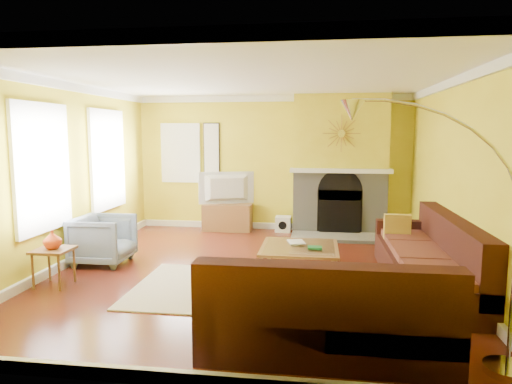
# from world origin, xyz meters

# --- Properties ---
(floor) EXTENTS (5.50, 6.00, 0.02)m
(floor) POSITION_xyz_m (0.00, 0.00, -0.01)
(floor) COLOR maroon
(floor) RESTS_ON ground
(ceiling) EXTENTS (5.50, 6.00, 0.02)m
(ceiling) POSITION_xyz_m (0.00, 0.00, 2.71)
(ceiling) COLOR white
(ceiling) RESTS_ON ground
(wall_back) EXTENTS (5.50, 0.02, 2.70)m
(wall_back) POSITION_xyz_m (0.00, 3.01, 1.35)
(wall_back) COLOR yellow
(wall_back) RESTS_ON ground
(wall_front) EXTENTS (5.50, 0.02, 2.70)m
(wall_front) POSITION_xyz_m (0.00, -3.01, 1.35)
(wall_front) COLOR yellow
(wall_front) RESTS_ON ground
(wall_left) EXTENTS (0.02, 6.00, 2.70)m
(wall_left) POSITION_xyz_m (-2.76, 0.00, 1.35)
(wall_left) COLOR yellow
(wall_left) RESTS_ON ground
(wall_right) EXTENTS (0.02, 6.00, 2.70)m
(wall_right) POSITION_xyz_m (2.76, 0.00, 1.35)
(wall_right) COLOR yellow
(wall_right) RESTS_ON ground
(baseboard) EXTENTS (5.50, 6.00, 0.12)m
(baseboard) POSITION_xyz_m (0.00, 0.00, 0.06)
(baseboard) COLOR white
(baseboard) RESTS_ON floor
(crown_molding) EXTENTS (5.50, 6.00, 0.12)m
(crown_molding) POSITION_xyz_m (0.00, 0.00, 2.64)
(crown_molding) COLOR white
(crown_molding) RESTS_ON ceiling
(window_left_near) EXTENTS (0.06, 1.22, 1.72)m
(window_left_near) POSITION_xyz_m (-2.72, 1.30, 1.50)
(window_left_near) COLOR white
(window_left_near) RESTS_ON wall_left
(window_left_far) EXTENTS (0.06, 1.22, 1.72)m
(window_left_far) POSITION_xyz_m (-2.72, -0.60, 1.50)
(window_left_far) COLOR white
(window_left_far) RESTS_ON wall_left
(window_back) EXTENTS (0.82, 0.06, 1.22)m
(window_back) POSITION_xyz_m (-1.90, 2.96, 1.55)
(window_back) COLOR white
(window_back) RESTS_ON wall_back
(wall_art) EXTENTS (0.34, 0.04, 1.14)m
(wall_art) POSITION_xyz_m (-1.25, 2.97, 1.60)
(wall_art) COLOR white
(wall_art) RESTS_ON wall_back
(fireplace) EXTENTS (1.80, 0.40, 2.70)m
(fireplace) POSITION_xyz_m (1.35, 2.80, 1.35)
(fireplace) COLOR gray
(fireplace) RESTS_ON floor
(mantel) EXTENTS (1.92, 0.22, 0.08)m
(mantel) POSITION_xyz_m (1.35, 2.56, 1.25)
(mantel) COLOR white
(mantel) RESTS_ON fireplace
(hearth) EXTENTS (1.80, 0.70, 0.06)m
(hearth) POSITION_xyz_m (1.35, 2.25, 0.03)
(hearth) COLOR gray
(hearth) RESTS_ON floor
(sunburst) EXTENTS (0.70, 0.04, 0.70)m
(sunburst) POSITION_xyz_m (1.35, 2.57, 1.95)
(sunburst) COLOR olive
(sunburst) RESTS_ON fireplace
(rug) EXTENTS (2.40, 1.80, 0.02)m
(rug) POSITION_xyz_m (-0.17, -0.73, 0.01)
(rug) COLOR beige
(rug) RESTS_ON floor
(sectional_sofa) EXTENTS (2.84, 3.83, 0.90)m
(sectional_sofa) POSITION_xyz_m (1.33, -0.79, 0.45)
(sectional_sofa) COLOR #371511
(sectional_sofa) RESTS_ON floor
(coffee_table) EXTENTS (1.05, 1.05, 0.42)m
(coffee_table) POSITION_xyz_m (0.69, -0.04, 0.21)
(coffee_table) COLOR white
(coffee_table) RESTS_ON floor
(media_console) EXTENTS (0.97, 0.44, 0.53)m
(media_console) POSITION_xyz_m (-0.88, 2.72, 0.27)
(media_console) COLOR brown
(media_console) RESTS_ON floor
(tv) EXTENTS (1.11, 0.53, 0.65)m
(tv) POSITION_xyz_m (-0.88, 2.72, 0.86)
(tv) COLOR black
(tv) RESTS_ON media_console
(subwoofer) EXTENTS (0.30, 0.30, 0.30)m
(subwoofer) POSITION_xyz_m (0.25, 2.76, 0.15)
(subwoofer) COLOR white
(subwoofer) RESTS_ON floor
(armchair) EXTENTS (0.80, 0.78, 0.73)m
(armchair) POSITION_xyz_m (-2.26, 0.13, 0.37)
(armchair) COLOR slate
(armchair) RESTS_ON floor
(side_table) EXTENTS (0.45, 0.45, 0.49)m
(side_table) POSITION_xyz_m (-2.42, -0.92, 0.25)
(side_table) COLOR brown
(side_table) RESTS_ON floor
(vase) EXTENTS (0.23, 0.23, 0.24)m
(vase) POSITION_xyz_m (-2.42, -0.92, 0.61)
(vase) COLOR #DB4415
(vase) RESTS_ON side_table
(book) EXTENTS (0.29, 0.34, 0.03)m
(book) POSITION_xyz_m (0.53, 0.06, 0.43)
(book) COLOR white
(book) RESTS_ON coffee_table
(arc_lamp) EXTENTS (1.40, 0.36, 2.22)m
(arc_lamp) POSITION_xyz_m (1.90, -2.42, 1.11)
(arc_lamp) COLOR silver
(arc_lamp) RESTS_ON floor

